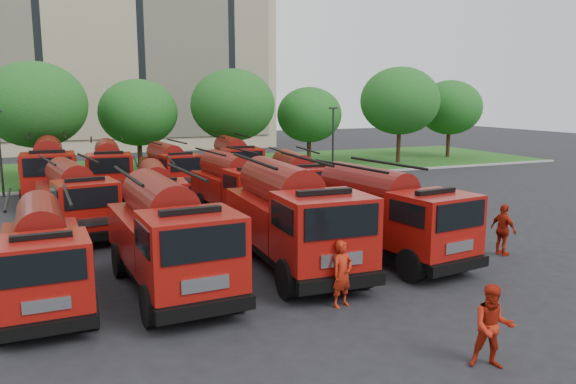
% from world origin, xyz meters
% --- Properties ---
extents(ground, '(140.00, 140.00, 0.00)m').
position_xyz_m(ground, '(0.00, 0.00, 0.00)').
color(ground, black).
rests_on(ground, ground).
extents(lawn, '(70.00, 16.00, 0.12)m').
position_xyz_m(lawn, '(0.00, 26.00, 0.06)').
color(lawn, '#184512').
rests_on(lawn, ground).
extents(curb, '(70.00, 0.30, 0.14)m').
position_xyz_m(curb, '(0.00, 17.90, 0.07)').
color(curb, gray).
rests_on(curb, ground).
extents(apartment_building, '(30.00, 14.18, 25.00)m').
position_xyz_m(apartment_building, '(2.00, 47.94, 12.50)').
color(apartment_building, tan).
rests_on(apartment_building, ground).
extents(tree_2, '(6.72, 6.72, 8.22)m').
position_xyz_m(tree_2, '(-8.00, 21.50, 5.35)').
color(tree_2, '#382314').
rests_on(tree_2, ground).
extents(tree_3, '(5.88, 5.88, 7.19)m').
position_xyz_m(tree_3, '(-1.00, 24.00, 4.68)').
color(tree_3, '#382314').
rests_on(tree_3, ground).
extents(tree_4, '(6.55, 6.55, 8.01)m').
position_xyz_m(tree_4, '(6.00, 22.50, 5.22)').
color(tree_4, '#382314').
rests_on(tree_4, ground).
extents(tree_5, '(5.46, 5.46, 6.68)m').
position_xyz_m(tree_5, '(13.00, 23.50, 4.35)').
color(tree_5, '#382314').
rests_on(tree_5, ground).
extents(tree_6, '(6.89, 6.89, 8.42)m').
position_xyz_m(tree_6, '(21.00, 22.00, 5.49)').
color(tree_6, '#382314').
rests_on(tree_6, ground).
extents(tree_7, '(6.05, 6.05, 7.39)m').
position_xyz_m(tree_7, '(28.00, 24.00, 4.82)').
color(tree_7, '#382314').
rests_on(tree_7, ground).
extents(lamp_post_0, '(0.60, 0.25, 5.11)m').
position_xyz_m(lamp_post_0, '(-10.00, 17.20, 2.90)').
color(lamp_post_0, black).
rests_on(lamp_post_0, ground).
extents(lamp_post_1, '(0.60, 0.25, 5.11)m').
position_xyz_m(lamp_post_1, '(12.00, 17.20, 2.90)').
color(lamp_post_1, black).
rests_on(lamp_post_1, ground).
extents(fire_truck_0, '(2.53, 6.53, 2.94)m').
position_xyz_m(fire_truck_0, '(-7.63, -2.68, 1.48)').
color(fire_truck_0, black).
rests_on(fire_truck_0, ground).
extents(fire_truck_1, '(3.09, 7.64, 3.42)m').
position_xyz_m(fire_truck_1, '(-4.03, -2.68, 1.72)').
color(fire_truck_1, black).
rests_on(fire_truck_1, ground).
extents(fire_truck_2, '(3.10, 7.99, 3.60)m').
position_xyz_m(fire_truck_2, '(0.37, -2.12, 1.81)').
color(fire_truck_2, black).
rests_on(fire_truck_2, ground).
extents(fire_truck_3, '(3.47, 7.52, 3.30)m').
position_xyz_m(fire_truck_3, '(4.07, -2.35, 1.66)').
color(fire_truck_3, black).
rests_on(fire_truck_3, ground).
extents(fire_truck_4, '(3.34, 7.09, 3.10)m').
position_xyz_m(fire_truck_4, '(-6.40, 6.03, 1.56)').
color(fire_truck_4, black).
rests_on(fire_truck_4, ground).
extents(fire_truck_5, '(2.79, 6.53, 2.89)m').
position_xyz_m(fire_truck_5, '(-2.92, 5.89, 1.45)').
color(fire_truck_5, black).
rests_on(fire_truck_5, ground).
extents(fire_truck_6, '(2.98, 7.06, 3.13)m').
position_xyz_m(fire_truck_6, '(1.02, 6.53, 1.58)').
color(fire_truck_6, black).
rests_on(fire_truck_6, ground).
extents(fire_truck_7, '(2.99, 6.70, 2.95)m').
position_xyz_m(fire_truck_7, '(4.81, 7.33, 1.49)').
color(fire_truck_7, black).
rests_on(fire_truck_7, ground).
extents(fire_truck_8, '(2.93, 7.84, 3.55)m').
position_xyz_m(fire_truck_8, '(-7.40, 14.77, 1.79)').
color(fire_truck_8, black).
rests_on(fire_truck_8, ground).
extents(fire_truck_9, '(2.99, 7.27, 3.24)m').
position_xyz_m(fire_truck_9, '(-4.10, 15.54, 1.63)').
color(fire_truck_9, black).
rests_on(fire_truck_9, ground).
extents(fire_truck_10, '(2.95, 6.69, 2.95)m').
position_xyz_m(fire_truck_10, '(-0.36, 15.66, 1.48)').
color(fire_truck_10, black).
rests_on(fire_truck_10, ground).
extents(fire_truck_11, '(2.86, 7.03, 3.14)m').
position_xyz_m(fire_truck_11, '(4.18, 16.66, 1.58)').
color(fire_truck_11, black).
rests_on(fire_truck_11, ground).
extents(firefighter_0, '(0.83, 0.69, 1.95)m').
position_xyz_m(firefighter_0, '(0.21, -6.12, 0.00)').
color(firefighter_0, '#9B1C0B').
rests_on(firefighter_0, ground).
extents(firefighter_1, '(1.06, 0.92, 1.91)m').
position_xyz_m(firefighter_1, '(1.52, -10.66, 0.00)').
color(firefighter_1, '#9B1C0B').
rests_on(firefighter_1, ground).
extents(firefighter_2, '(0.73, 1.20, 1.97)m').
position_xyz_m(firefighter_2, '(8.31, -3.86, 0.00)').
color(firefighter_2, '#9B1C0B').
rests_on(firefighter_2, ground).
extents(firefighter_3, '(1.25, 0.75, 1.84)m').
position_xyz_m(firefighter_3, '(6.61, -2.59, 0.00)').
color(firefighter_3, black).
rests_on(firefighter_3, ground).
extents(firefighter_4, '(0.78, 0.90, 1.56)m').
position_xyz_m(firefighter_4, '(-2.27, 2.82, 0.00)').
color(firefighter_4, black).
rests_on(firefighter_4, ground).
extents(firefighter_5, '(1.63, 0.76, 1.73)m').
position_xyz_m(firefighter_5, '(7.85, 2.37, 0.00)').
color(firefighter_5, '#9B1C0B').
rests_on(firefighter_5, ground).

